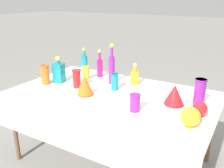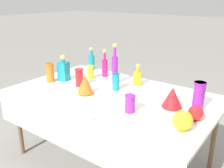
{
  "view_description": "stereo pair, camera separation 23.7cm",
  "coord_description": "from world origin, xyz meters",
  "views": [
    {
      "loc": [
        1.13,
        -1.93,
        1.65
      ],
      "look_at": [
        0.0,
        0.0,
        0.86
      ],
      "focal_mm": 40.0,
      "sensor_mm": 36.0,
      "label": 1
    },
    {
      "loc": [
        1.33,
        -1.8,
        1.65
      ],
      "look_at": [
        0.0,
        0.0,
        0.86
      ],
      "focal_mm": 40.0,
      "sensor_mm": 36.0,
      "label": 2
    }
  ],
  "objects": [
    {
      "name": "slender_vase_0",
      "position": [
        -0.03,
        0.11,
        0.85
      ],
      "size": [
        0.08,
        0.08,
        0.17
      ],
      "color": "teal",
      "rests_on": "display_table"
    },
    {
      "name": "slender_vase_2",
      "position": [
        0.35,
        -0.23,
        0.84
      ],
      "size": [
        0.09,
        0.09,
        0.15
      ],
      "color": "purple",
      "rests_on": "display_table"
    },
    {
      "name": "fluted_vase_1",
      "position": [
        -0.21,
        -0.15,
        0.86
      ],
      "size": [
        0.16,
        0.16,
        0.2
      ],
      "color": "orange",
      "rests_on": "display_table"
    },
    {
      "name": "square_decanter_0",
      "position": [
        0.07,
        0.36,
        0.85
      ],
      "size": [
        0.1,
        0.1,
        0.23
      ],
      "color": "orange",
      "rests_on": "display_table"
    },
    {
      "name": "slender_vase_5",
      "position": [
        -0.48,
        0.24,
        0.84
      ],
      "size": [
        0.08,
        0.08,
        0.15
      ],
      "color": "yellow",
      "rests_on": "display_table"
    },
    {
      "name": "square_decanter_1",
      "position": [
        -0.67,
        0.01,
        0.88
      ],
      "size": [
        0.12,
        0.12,
        0.29
      ],
      "color": "teal",
      "rests_on": "display_table"
    },
    {
      "name": "tall_bottle_1",
      "position": [
        -0.39,
        0.39,
        0.89
      ],
      "size": [
        0.07,
        0.07,
        0.32
      ],
      "color": "#C61972",
      "rests_on": "display_table"
    },
    {
      "name": "ground_plane",
      "position": [
        0.0,
        0.0,
        0.0
      ],
      "size": [
        40.0,
        40.0,
        0.0
      ],
      "primitive_type": "plane",
      "color": "gray"
    },
    {
      "name": "slender_vase_1",
      "position": [
        0.78,
        0.14,
        0.89
      ],
      "size": [
        0.1,
        0.1,
        0.24
      ],
      "color": "purple",
      "rests_on": "display_table"
    },
    {
      "name": "display_table",
      "position": [
        0.0,
        -0.04,
        0.71
      ],
      "size": [
        1.94,
        1.19,
        0.76
      ],
      "color": "white",
      "rests_on": "ground"
    },
    {
      "name": "tall_bottle_2",
      "position": [
        -0.71,
        0.52,
        0.87
      ],
      "size": [
        0.08,
        0.08,
        0.29
      ],
      "color": "teal",
      "rests_on": "display_table"
    },
    {
      "name": "tall_bottle_0",
      "position": [
        -0.15,
        0.25,
        0.94
      ],
      "size": [
        0.06,
        0.06,
        0.44
      ],
      "color": "purple",
      "rests_on": "display_table"
    },
    {
      "name": "round_bowl_1",
      "position": [
        0.83,
        -0.07,
        0.83
      ],
      "size": [
        0.12,
        0.12,
        0.12
      ],
      "color": "red",
      "rests_on": "display_table"
    },
    {
      "name": "price_tag_right",
      "position": [
        0.54,
        -0.54,
        0.78
      ],
      "size": [
        0.05,
        0.02,
        0.03
      ],
      "primitive_type": "cube",
      "rotation": [
        -0.21,
        0.0,
        0.23
      ],
      "color": "white",
      "rests_on": "display_table"
    },
    {
      "name": "slender_vase_3",
      "position": [
        -0.76,
        -0.12,
        0.87
      ],
      "size": [
        0.1,
        0.1,
        0.21
      ],
      "color": "orange",
      "rests_on": "display_table"
    },
    {
      "name": "price_tag_left",
      "position": [
        0.2,
        -0.55,
        0.78
      ],
      "size": [
        0.06,
        0.02,
        0.05
      ],
      "primitive_type": "cube",
      "rotation": [
        -0.21,
        0.0,
        -0.1
      ],
      "color": "white",
      "rests_on": "display_table"
    },
    {
      "name": "price_tag_center",
      "position": [
        -0.32,
        -0.52,
        0.78
      ],
      "size": [
        0.05,
        0.03,
        0.04
      ],
      "primitive_type": "cube",
      "rotation": [
        -0.21,
        0.0,
        0.28
      ],
      "color": "white",
      "rests_on": "display_table"
    },
    {
      "name": "round_bowl_0",
      "position": [
        0.81,
        -0.27,
        0.84
      ],
      "size": [
        0.14,
        0.14,
        0.15
      ],
      "color": "yellow",
      "rests_on": "display_table"
    },
    {
      "name": "cardboard_box_behind_left",
      "position": [
        0.13,
        1.02,
        0.16
      ],
      "size": [
        0.6,
        0.56,
        0.4
      ],
      "color": "tan",
      "rests_on": "ground"
    },
    {
      "name": "fluted_vase_0",
      "position": [
        0.59,
        0.05,
        0.86
      ],
      "size": [
        0.17,
        0.17,
        0.18
      ],
      "color": "red",
      "rests_on": "display_table"
    },
    {
      "name": "slender_vase_4",
      "position": [
        -0.4,
        -0.03,
        0.86
      ],
      "size": [
        0.1,
        0.1,
        0.19
      ],
      "color": "red",
      "rests_on": "display_table"
    }
  ]
}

